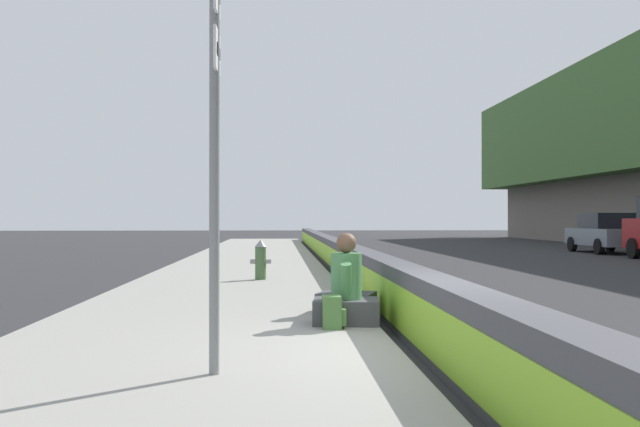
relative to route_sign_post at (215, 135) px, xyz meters
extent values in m
plane|color=#2B2B2D|center=(1.04, -2.26, -2.21)|extent=(160.00, 160.00, 0.00)
cube|color=gray|center=(1.04, 0.39, -2.14)|extent=(80.00, 4.40, 0.14)
cube|color=#47474C|center=(1.04, -2.26, -1.79)|extent=(76.00, 0.44, 0.85)
cube|color=#8CC62D|center=(1.04, -2.03, -1.83)|extent=(74.48, 0.01, 0.54)
cylinder|color=gray|center=(0.00, 0.00, -0.27)|extent=(0.09, 0.09, 3.60)
cube|color=white|center=(0.00, -0.02, 0.73)|extent=(0.44, 0.02, 0.36)
cube|color=black|center=(0.00, -0.03, 0.73)|extent=(0.30, 0.01, 0.10)
cylinder|color=#47663D|center=(9.59, -0.16, -1.71)|extent=(0.24, 0.24, 0.72)
cone|color=gray|center=(9.59, -0.16, -1.27)|extent=(0.26, 0.26, 0.16)
cylinder|color=gray|center=(9.59, -0.33, -1.68)|extent=(0.10, 0.12, 0.10)
cylinder|color=gray|center=(9.59, 0.01, -1.68)|extent=(0.10, 0.12, 0.10)
cube|color=#424247|center=(2.93, -1.42, -1.92)|extent=(0.79, 0.90, 0.31)
cylinder|color=#4C8951|center=(2.93, -1.42, -1.46)|extent=(0.40, 0.40, 0.59)
sphere|color=brown|center=(2.93, -1.42, -1.04)|extent=(0.26, 0.26, 0.26)
cylinder|color=#4C8951|center=(3.15, -1.44, -1.52)|extent=(0.32, 0.17, 0.52)
cylinder|color=#4C8951|center=(2.71, -1.40, -1.52)|extent=(0.32, 0.17, 0.52)
cube|color=#424247|center=(3.97, -1.52, -1.93)|extent=(0.86, 0.93, 0.29)
cylinder|color=#4C8951|center=(3.97, -1.52, -1.51)|extent=(0.37, 0.37, 0.54)
sphere|color=tan|center=(3.97, -1.52, -1.12)|extent=(0.24, 0.24, 0.24)
cylinder|color=#4C8951|center=(4.16, -1.59, -1.57)|extent=(0.30, 0.21, 0.48)
cylinder|color=#4C8951|center=(3.78, -1.46, -1.57)|extent=(0.30, 0.21, 0.48)
cube|color=#4C7A3D|center=(2.51, -1.20, -1.87)|extent=(0.32, 0.22, 0.40)
cube|color=#4C7A3D|center=(2.51, -1.34, -1.93)|extent=(0.22, 0.06, 0.20)
cylinder|color=black|center=(19.45, -13.58, -1.83)|extent=(0.76, 0.24, 0.76)
cube|color=slate|center=(23.74, -14.49, -1.52)|extent=(4.55, 1.92, 0.72)
cube|color=black|center=(23.64, -14.49, -0.83)|extent=(2.24, 1.68, 0.66)
cylinder|color=black|center=(25.20, -13.67, -1.88)|extent=(0.67, 0.24, 0.66)
cylinder|color=black|center=(25.15, -15.40, -1.88)|extent=(0.67, 0.24, 0.66)
cylinder|color=black|center=(22.32, -13.59, -1.88)|extent=(0.67, 0.24, 0.66)
camera|label=1|loc=(-6.28, -0.55, -0.72)|focal=40.45mm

